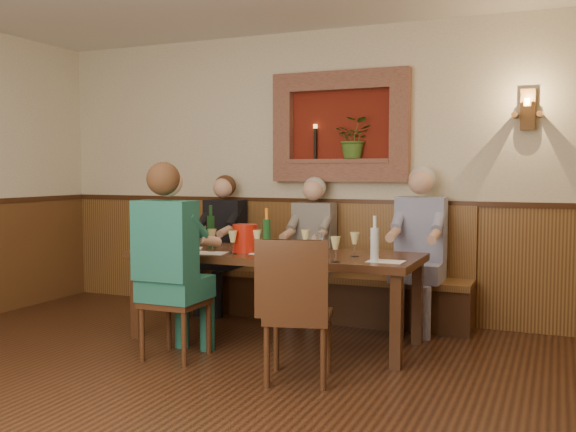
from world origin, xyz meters
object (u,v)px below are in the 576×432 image
at_px(person_chair_front, 173,278).
at_px(wine_bottle_green_a, 267,235).
at_px(dining_table, 275,261).
at_px(person_bench_left, 221,255).
at_px(person_bench_right, 418,263).
at_px(bench, 314,284).
at_px(chair_near_left, 174,322).
at_px(wine_bottle_green_b, 211,231).
at_px(spittoon_bucket, 245,238).
at_px(person_bench_mid, 311,261).
at_px(water_bottle, 375,243).
at_px(chair_near_right, 298,340).

bearing_deg(person_chair_front, wine_bottle_green_a, 55.50).
height_order(dining_table, person_bench_left, person_bench_left).
height_order(dining_table, person_bench_right, person_bench_right).
xyz_separation_m(dining_table, wine_bottle_green_a, (-0.03, -0.10, 0.22)).
bearing_deg(person_chair_front, dining_table, 57.57).
height_order(bench, person_chair_front, person_chair_front).
relative_size(dining_table, chair_near_left, 2.50).
bearing_deg(person_bench_left, wine_bottle_green_b, -66.88).
bearing_deg(dining_table, person_chair_front, -122.43).
xyz_separation_m(person_bench_left, spittoon_bucket, (0.75, -0.94, 0.30)).
distance_m(person_bench_right, wine_bottle_green_b, 1.86).
bearing_deg(person_bench_left, wine_bottle_green_a, -44.71).
relative_size(person_bench_right, spittoon_bucket, 6.34).
height_order(person_bench_left, person_bench_mid, person_bench_left).
bearing_deg(wine_bottle_green_a, water_bottle, -8.12).
relative_size(wine_bottle_green_b, water_bottle, 1.09).
bearing_deg(bench, person_bench_left, -173.88).
xyz_separation_m(dining_table, person_bench_left, (-0.97, 0.84, -0.11)).
bearing_deg(person_chair_front, wine_bottle_green_b, 99.96).
xyz_separation_m(person_bench_right, water_bottle, (-0.11, -1.07, 0.28)).
relative_size(chair_near_left, water_bottle, 2.80).
xyz_separation_m(person_bench_left, person_bench_mid, (0.98, 0.00, -0.01)).
height_order(chair_near_left, wine_bottle_green_a, wine_bottle_green_a).
bearing_deg(wine_bottle_green_a, chair_near_left, -125.09).
height_order(person_bench_right, spittoon_bucket, person_bench_right).
distance_m(person_chair_front, wine_bottle_green_a, 0.87).
xyz_separation_m(bench, wine_bottle_green_b, (-0.64, -0.89, 0.57)).
xyz_separation_m(bench, person_bench_mid, (0.00, -0.10, 0.24)).
relative_size(bench, person_bench_right, 2.05).
bearing_deg(person_chair_front, chair_near_right, -5.66).
xyz_separation_m(wine_bottle_green_a, wine_bottle_green_b, (-0.61, 0.15, 0.00)).
relative_size(person_bench_left, water_bottle, 4.04).
distance_m(chair_near_left, person_bench_right, 2.23).
height_order(chair_near_left, chair_near_right, chair_near_right).
distance_m(person_chair_front, water_bottle, 1.53).
xyz_separation_m(person_chair_front, wine_bottle_green_b, (-0.15, 0.83, 0.28)).
height_order(chair_near_right, person_bench_left, person_bench_left).
xyz_separation_m(person_chair_front, spittoon_bucket, (0.27, 0.67, 0.25)).
xyz_separation_m(bench, chair_near_right, (0.57, -1.82, -0.04)).
bearing_deg(chair_near_left, dining_table, 56.28).
relative_size(dining_table, person_bench_right, 1.64).
xyz_separation_m(chair_near_left, chair_near_right, (1.06, -0.12, 0.01)).
bearing_deg(wine_bottle_green_b, chair_near_right, -37.78).
height_order(person_bench_mid, wine_bottle_green_a, person_bench_mid).
relative_size(dining_table, water_bottle, 7.01).
bearing_deg(wine_bottle_green_b, chair_near_left, -79.85).
distance_m(person_bench_mid, person_bench_right, 1.03).
bearing_deg(wine_bottle_green_a, person_bench_left, 135.29).
bearing_deg(person_bench_mid, wine_bottle_green_b, -129.31).
bearing_deg(bench, person_bench_right, -5.94).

